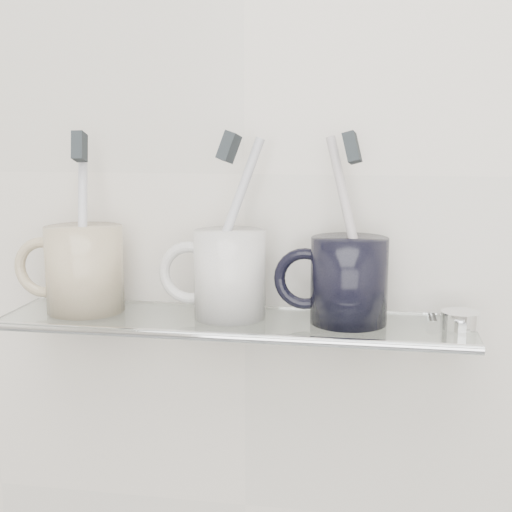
% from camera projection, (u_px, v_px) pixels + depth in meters
% --- Properties ---
extents(wall_back, '(2.50, 0.00, 2.50)m').
position_uv_depth(wall_back, '(244.00, 174.00, 0.79)').
color(wall_back, silver).
rests_on(wall_back, ground).
extents(shelf_glass, '(0.50, 0.12, 0.01)m').
position_uv_depth(shelf_glass, '(234.00, 322.00, 0.76)').
color(shelf_glass, silver).
rests_on(shelf_glass, wall_back).
extents(shelf_rail, '(0.50, 0.01, 0.01)m').
position_uv_depth(shelf_rail, '(223.00, 337.00, 0.71)').
color(shelf_rail, silver).
rests_on(shelf_rail, shelf_glass).
extents(bracket_left, '(0.02, 0.03, 0.02)m').
position_uv_depth(bracket_left, '(68.00, 313.00, 0.84)').
color(bracket_left, silver).
rests_on(bracket_left, wall_back).
extents(bracket_right, '(0.02, 0.03, 0.02)m').
position_uv_depth(bracket_right, '(432.00, 329.00, 0.77)').
color(bracket_right, silver).
rests_on(bracket_right, wall_back).
extents(mug_left, '(0.11, 0.11, 0.09)m').
position_uv_depth(mug_left, '(85.00, 269.00, 0.78)').
color(mug_left, beige).
rests_on(mug_left, shelf_glass).
extents(mug_left_handle, '(0.07, 0.01, 0.07)m').
position_uv_depth(mug_left_handle, '(44.00, 267.00, 0.79)').
color(mug_left_handle, beige).
rests_on(mug_left_handle, mug_left).
extents(toothbrush_left, '(0.02, 0.06, 0.19)m').
position_uv_depth(toothbrush_left, '(83.00, 221.00, 0.78)').
color(toothbrush_left, silver).
rests_on(toothbrush_left, mug_left).
extents(bristles_left, '(0.02, 0.03, 0.03)m').
position_uv_depth(bristles_left, '(79.00, 147.00, 0.76)').
color(bristles_left, '#23292C').
rests_on(bristles_left, toothbrush_left).
extents(mug_center, '(0.09, 0.09, 0.09)m').
position_uv_depth(mug_center, '(230.00, 274.00, 0.76)').
color(mug_center, white).
rests_on(mug_center, shelf_glass).
extents(mug_center_handle, '(0.07, 0.01, 0.07)m').
position_uv_depth(mug_center_handle, '(190.00, 273.00, 0.77)').
color(mug_center_handle, white).
rests_on(mug_center_handle, mug_center).
extents(toothbrush_center, '(0.07, 0.04, 0.18)m').
position_uv_depth(toothbrush_center, '(229.00, 224.00, 0.75)').
color(toothbrush_center, silver).
rests_on(toothbrush_center, mug_center).
extents(bristles_center, '(0.02, 0.03, 0.04)m').
position_uv_depth(bristles_center, '(229.00, 147.00, 0.73)').
color(bristles_center, '#23292C').
rests_on(bristles_center, toothbrush_center).
extents(mug_right, '(0.10, 0.10, 0.09)m').
position_uv_depth(mug_right, '(349.00, 280.00, 0.74)').
color(mug_right, black).
rests_on(mug_right, shelf_glass).
extents(mug_right_handle, '(0.07, 0.01, 0.07)m').
position_uv_depth(mug_right_handle, '(305.00, 279.00, 0.74)').
color(mug_right_handle, black).
rests_on(mug_right_handle, mug_right).
extents(toothbrush_right, '(0.06, 0.05, 0.19)m').
position_uv_depth(toothbrush_right, '(350.00, 227.00, 0.73)').
color(toothbrush_right, beige).
rests_on(toothbrush_right, mug_right).
extents(bristles_right, '(0.02, 0.03, 0.04)m').
position_uv_depth(bristles_right, '(352.00, 148.00, 0.71)').
color(bristles_right, '#23292C').
rests_on(bristles_right, toothbrush_right).
extents(chrome_cap, '(0.04, 0.04, 0.02)m').
position_uv_depth(chrome_cap, '(460.00, 320.00, 0.72)').
color(chrome_cap, silver).
rests_on(chrome_cap, shelf_glass).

